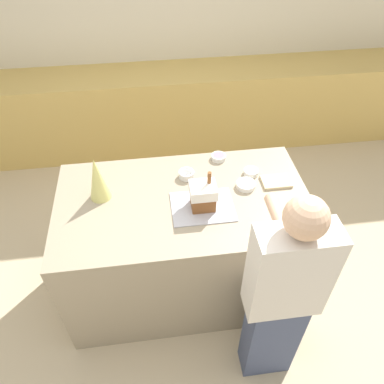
{
  "coord_description": "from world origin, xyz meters",
  "views": [
    {
      "loc": [
        -0.18,
        -1.77,
        2.67
      ],
      "look_at": [
        0.06,
        0.0,
        1.0
      ],
      "focal_mm": 35.0,
      "sensor_mm": 36.0,
      "label": 1
    }
  ],
  "objects_px": {
    "baking_tray": "(203,207)",
    "candy_bowl_center_rear": "(186,174)",
    "candy_bowl_near_tray_right": "(251,172)",
    "cookbook": "(276,181)",
    "person": "(281,298)",
    "decorative_tree": "(97,179)",
    "gingerbread_house": "(203,195)",
    "candy_bowl_near_tray_left": "(219,157)",
    "candy_bowl_far_right": "(246,185)"
  },
  "relations": [
    {
      "from": "baking_tray",
      "to": "candy_bowl_far_right",
      "type": "relative_size",
      "value": 3.09
    },
    {
      "from": "baking_tray",
      "to": "candy_bowl_center_rear",
      "type": "relative_size",
      "value": 3.73
    },
    {
      "from": "decorative_tree",
      "to": "cookbook",
      "type": "bearing_deg",
      "value": -1.06
    },
    {
      "from": "decorative_tree",
      "to": "candy_bowl_center_rear",
      "type": "relative_size",
      "value": 2.9
    },
    {
      "from": "candy_bowl_near_tray_right",
      "to": "person",
      "type": "distance_m",
      "value": 0.94
    },
    {
      "from": "candy_bowl_near_tray_right",
      "to": "cookbook",
      "type": "relative_size",
      "value": 0.52
    },
    {
      "from": "candy_bowl_near_tray_right",
      "to": "cookbook",
      "type": "xyz_separation_m",
      "value": [
        0.15,
        -0.11,
        -0.01
      ]
    },
    {
      "from": "gingerbread_house",
      "to": "candy_bowl_near_tray_right",
      "type": "distance_m",
      "value": 0.49
    },
    {
      "from": "candy_bowl_center_rear",
      "to": "candy_bowl_near_tray_left",
      "type": "height_order",
      "value": "candy_bowl_center_rear"
    },
    {
      "from": "cookbook",
      "to": "person",
      "type": "distance_m",
      "value": 0.85
    },
    {
      "from": "gingerbread_house",
      "to": "candy_bowl_center_rear",
      "type": "relative_size",
      "value": 2.41
    },
    {
      "from": "decorative_tree",
      "to": "candy_bowl_near_tray_left",
      "type": "relative_size",
      "value": 2.88
    },
    {
      "from": "baking_tray",
      "to": "candy_bowl_center_rear",
      "type": "height_order",
      "value": "candy_bowl_center_rear"
    },
    {
      "from": "decorative_tree",
      "to": "cookbook",
      "type": "distance_m",
      "value": 1.21
    },
    {
      "from": "person",
      "to": "candy_bowl_near_tray_left",
      "type": "bearing_deg",
      "value": 97.51
    },
    {
      "from": "candy_bowl_center_rear",
      "to": "candy_bowl_near_tray_left",
      "type": "bearing_deg",
      "value": 33.45
    },
    {
      "from": "decorative_tree",
      "to": "candy_bowl_center_rear",
      "type": "height_order",
      "value": "decorative_tree"
    },
    {
      "from": "candy_bowl_center_rear",
      "to": "candy_bowl_near_tray_right",
      "type": "bearing_deg",
      "value": -3.56
    },
    {
      "from": "baking_tray",
      "to": "cookbook",
      "type": "bearing_deg",
      "value": 17.26
    },
    {
      "from": "cookbook",
      "to": "candy_bowl_center_rear",
      "type": "bearing_deg",
      "value": 166.95
    },
    {
      "from": "baking_tray",
      "to": "candy_bowl_near_tray_right",
      "type": "xyz_separation_m",
      "value": [
        0.39,
        0.28,
        0.02
      ]
    },
    {
      "from": "candy_bowl_far_right",
      "to": "candy_bowl_near_tray_left",
      "type": "bearing_deg",
      "value": 111.18
    },
    {
      "from": "baking_tray",
      "to": "person",
      "type": "relative_size",
      "value": 0.26
    },
    {
      "from": "gingerbread_house",
      "to": "cookbook",
      "type": "height_order",
      "value": "gingerbread_house"
    },
    {
      "from": "decorative_tree",
      "to": "person",
      "type": "bearing_deg",
      "value": -39.88
    },
    {
      "from": "decorative_tree",
      "to": "cookbook",
      "type": "relative_size",
      "value": 1.58
    },
    {
      "from": "candy_bowl_near_tray_left",
      "to": "baking_tray",
      "type": "bearing_deg",
      "value": -112.01
    },
    {
      "from": "gingerbread_house",
      "to": "candy_bowl_near_tray_left",
      "type": "relative_size",
      "value": 2.4
    },
    {
      "from": "candy_bowl_center_rear",
      "to": "candy_bowl_near_tray_right",
      "type": "xyz_separation_m",
      "value": [
        0.46,
        -0.03,
        -0.01
      ]
    },
    {
      "from": "baking_tray",
      "to": "candy_bowl_far_right",
      "type": "height_order",
      "value": "candy_bowl_far_right"
    },
    {
      "from": "candy_bowl_center_rear",
      "to": "baking_tray",
      "type": "bearing_deg",
      "value": -77.78
    },
    {
      "from": "candy_bowl_center_rear",
      "to": "candy_bowl_near_tray_left",
      "type": "relative_size",
      "value": 1.0
    },
    {
      "from": "decorative_tree",
      "to": "candy_bowl_near_tray_left",
      "type": "distance_m",
      "value": 0.91
    },
    {
      "from": "decorative_tree",
      "to": "candy_bowl_near_tray_right",
      "type": "distance_m",
      "value": 1.06
    },
    {
      "from": "candy_bowl_near_tray_left",
      "to": "candy_bowl_near_tray_right",
      "type": "xyz_separation_m",
      "value": [
        0.2,
        -0.2,
        0.0
      ]
    },
    {
      "from": "candy_bowl_center_rear",
      "to": "candy_bowl_far_right",
      "type": "height_order",
      "value": "candy_bowl_center_rear"
    },
    {
      "from": "candy_bowl_center_rear",
      "to": "candy_bowl_far_right",
      "type": "xyz_separation_m",
      "value": [
        0.39,
        -0.16,
        -0.01
      ]
    },
    {
      "from": "decorative_tree",
      "to": "baking_tray",
      "type": "bearing_deg",
      "value": -16.23
    },
    {
      "from": "baking_tray",
      "to": "candy_bowl_center_rear",
      "type": "distance_m",
      "value": 0.32
    },
    {
      "from": "decorative_tree",
      "to": "person",
      "type": "height_order",
      "value": "person"
    },
    {
      "from": "candy_bowl_far_right",
      "to": "baking_tray",
      "type": "bearing_deg",
      "value": -154.58
    },
    {
      "from": "gingerbread_house",
      "to": "candy_bowl_near_tray_left",
      "type": "bearing_deg",
      "value": 68.03
    },
    {
      "from": "baking_tray",
      "to": "person",
      "type": "bearing_deg",
      "value": -61.91
    },
    {
      "from": "cookbook",
      "to": "candy_bowl_near_tray_right",
      "type": "bearing_deg",
      "value": 143.19
    },
    {
      "from": "baking_tray",
      "to": "candy_bowl_center_rear",
      "type": "xyz_separation_m",
      "value": [
        -0.07,
        0.31,
        0.02
      ]
    },
    {
      "from": "gingerbread_house",
      "to": "cookbook",
      "type": "bearing_deg",
      "value": 17.25
    },
    {
      "from": "candy_bowl_near_tray_right",
      "to": "candy_bowl_near_tray_left",
      "type": "bearing_deg",
      "value": 134.2
    },
    {
      "from": "candy_bowl_near_tray_right",
      "to": "person",
      "type": "xyz_separation_m",
      "value": [
        -0.05,
        -0.93,
        -0.14
      ]
    },
    {
      "from": "candy_bowl_near_tray_left",
      "to": "decorative_tree",
      "type": "bearing_deg",
      "value": -161.03
    },
    {
      "from": "candy_bowl_near_tray_left",
      "to": "cookbook",
      "type": "xyz_separation_m",
      "value": [
        0.35,
        -0.32,
        -0.01
      ]
    }
  ]
}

